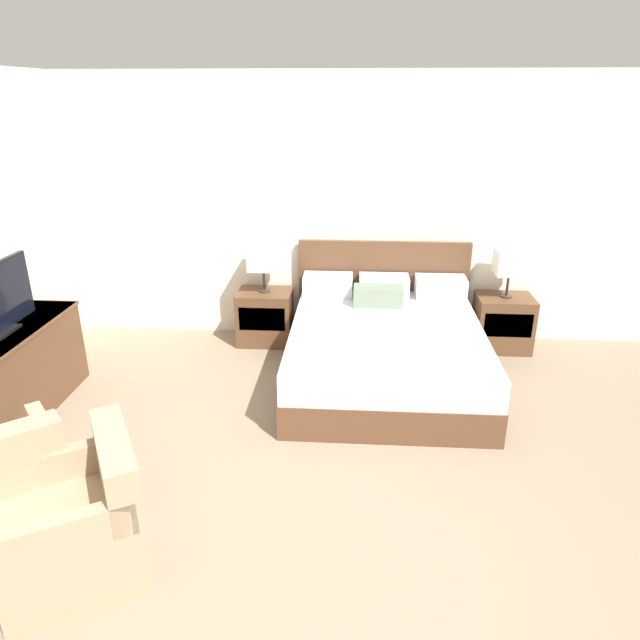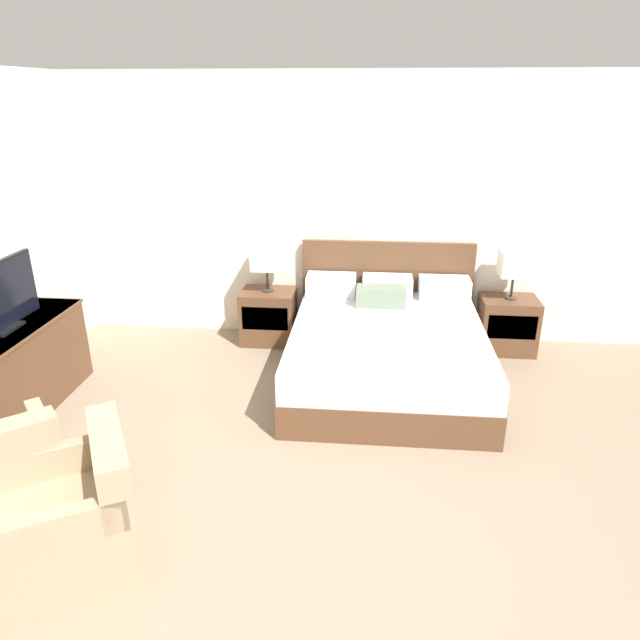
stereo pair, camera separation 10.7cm
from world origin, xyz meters
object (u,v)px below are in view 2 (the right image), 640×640
at_px(bed, 387,348).
at_px(nightstand_left, 269,316).
at_px(dresser, 19,366).
at_px(armchair_companion, 73,521).
at_px(nightstand_right, 507,325).
at_px(table_lamp_left, 267,258).
at_px(table_lamp_right, 515,264).

height_order(bed, nightstand_left, bed).
bearing_deg(dresser, armchair_companion, -51.43).
bearing_deg(nightstand_right, armchair_companion, -133.22).
xyz_separation_m(table_lamp_left, armchair_companion, (-0.50, -3.07, -0.60)).
bearing_deg(bed, table_lamp_right, 31.30).
relative_size(nightstand_right, table_lamp_left, 1.18).
relative_size(bed, nightstand_right, 3.73).
bearing_deg(nightstand_left, nightstand_right, 0.00).
bearing_deg(armchair_companion, table_lamp_left, 80.71).
xyz_separation_m(table_lamp_left, dresser, (-1.74, -1.51, -0.52)).
bearing_deg(dresser, nightstand_left, 40.84).
height_order(bed, nightstand_right, bed).
bearing_deg(armchair_companion, dresser, 128.57).
bearing_deg(bed, table_lamp_left, 148.67).
distance_m(nightstand_right, table_lamp_left, 2.46).
bearing_deg(bed, dresser, -165.01).
bearing_deg(dresser, table_lamp_left, 40.87).
bearing_deg(nightstand_right, bed, -148.75).
xyz_separation_m(dresser, armchair_companion, (1.24, -1.56, -0.08)).
distance_m(bed, table_lamp_left, 1.51).
distance_m(bed, nightstand_right, 1.39).
height_order(table_lamp_left, dresser, table_lamp_left).
height_order(table_lamp_right, dresser, table_lamp_right).
height_order(table_lamp_left, table_lamp_right, same).
bearing_deg(bed, armchair_companion, -125.81).
relative_size(nightstand_left, nightstand_right, 1.00).
relative_size(nightstand_right, dresser, 0.41).
distance_m(table_lamp_right, dresser, 4.42).
relative_size(dresser, armchair_companion, 1.42).
distance_m(table_lamp_left, table_lamp_right, 2.38).
bearing_deg(nightstand_right, table_lamp_left, 179.96).
xyz_separation_m(bed, armchair_companion, (-1.69, -2.34, -0.01)).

